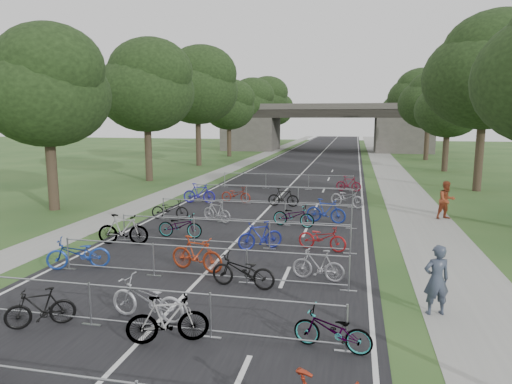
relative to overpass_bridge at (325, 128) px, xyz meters
The scene contains 47 objects.
road 15.41m from the overpass_bridge, 90.00° to the right, with size 11.00×140.00×0.01m, color black.
sidewalk_right 17.36m from the overpass_bridge, 61.93° to the right, with size 3.00×140.00×0.01m, color gray.
sidewalk_left 17.14m from the overpass_bridge, 116.57° to the right, with size 2.00×140.00×0.01m, color gray.
lane_markings 15.41m from the overpass_bridge, 90.00° to the right, with size 0.12×140.00×0.00m, color silver.
overpass_bridge is the anchor object (origin of this frame).
tree_left_0 50.47m from the overpass_bridge, 103.07° to the right, with size 6.72×6.72×10.25m.
tree_left_1 38.97m from the overpass_bridge, 107.08° to the right, with size 7.56×7.56×11.53m.
tree_right_1 39.56m from the overpass_bridge, 70.53° to the right, with size 8.18×8.18×12.47m.
tree_left_2 27.92m from the overpass_bridge, 114.44° to the right, with size 8.40×8.40×12.81m.
tree_right_2 28.39m from the overpass_bridge, 62.40° to the right, with size 6.16×6.16×9.39m.
tree_left_3 17.59m from the overpass_bridge, 131.07° to the right, with size 6.72×6.72×10.25m.
tree_right_3 18.82m from the overpass_bridge, 44.93° to the right, with size 7.17×7.17×10.93m.
tree_left_4 12.05m from the overpass_bridge, behind, with size 7.56×7.56×11.53m.
tree_right_4 13.86m from the overpass_bridge, ahead, with size 8.18×8.18×12.47m.
tree_left_5 16.44m from the overpass_bridge, 136.20° to the left, with size 8.40×8.40×12.81m.
tree_right_5 17.23m from the overpass_bridge, 39.82° to the left, with size 6.16×6.16×9.39m.
tree_left_6 25.77m from the overpass_bridge, 116.43° to the left, with size 6.72×6.72×10.25m.
tree_right_6 26.62m from the overpass_bridge, 60.25° to the left, with size 7.17×7.17×10.93m.
barrier_row_1 61.47m from the overpass_bridge, 90.00° to the right, with size 9.70×0.08×1.10m.
barrier_row_2 57.88m from the overpass_bridge, 90.00° to the right, with size 9.70×0.08×1.10m.
barrier_row_3 54.08m from the overpass_bridge, 90.00° to the right, with size 9.70×0.08×1.10m.
barrier_row_4 50.09m from the overpass_bridge, 90.00° to the right, with size 9.70×0.08×1.10m.
barrier_row_5 45.10m from the overpass_bridge, 90.00° to the right, with size 9.70×0.08×1.10m.
barrier_row_6 39.11m from the overpass_bridge, 90.00° to the right, with size 9.70×0.08×1.10m.
bike_4 61.87m from the overpass_bridge, 92.48° to the right, with size 0.46×1.61×0.97m, color black.
bike_5 60.90m from the overpass_bridge, 90.29° to the right, with size 0.72×2.07×1.09m, color #B1B2B9.
bike_6 61.90m from the overpass_bridge, 89.38° to the right, with size 0.52×1.85×1.11m, color gray.
bike_7 61.61m from the overpass_bridge, 85.99° to the right, with size 0.61×1.75×0.92m, color gray.
bike_8 57.93m from the overpass_bridge, 94.26° to the right, with size 0.71×2.04×1.07m, color #1C3D9A.
bike_9 57.12m from the overpass_bridge, 90.35° to the right, with size 0.55×1.95×1.17m, color #9B3216.
bike_10 58.29m from the overpass_bridge, 88.52° to the right, with size 0.69×1.98×1.04m, color black.
bike_11 57.29m from the overpass_bridge, 86.34° to the right, with size 0.47×1.67×1.00m, color gray.
bike_12 54.88m from the overpass_bridge, 94.50° to the right, with size 0.58×2.05×1.23m, color gray.
bike_13 53.27m from the overpass_bridge, 92.67° to the right, with size 0.67×1.93×1.01m, color gray.
bike_14 54.23m from the overpass_bridge, 88.74° to the right, with size 0.51×1.81×1.09m, color navy.
bike_15 53.97m from the overpass_bridge, 86.24° to the right, with size 0.66×1.90×1.00m, color maroon.
bike_16 50.17m from the overpass_bridge, 94.93° to the right, with size 0.67×1.91×1.00m, color black.
bike_17 50.17m from the overpass_bridge, 92.07° to the right, with size 0.49×1.72×1.04m, color gray.
bike_18 50.32m from the overpass_bridge, 87.76° to the right, with size 0.70×2.01×1.06m, color gray.
bike_19 49.28m from the overpass_bridge, 86.06° to the right, with size 0.55×1.94×1.17m, color navy.
bike_20 45.77m from the overpass_bridge, 95.40° to the right, with size 0.55×1.96×1.18m, color #201B96.
bike_21 45.00m from the overpass_bridge, 92.83° to the right, with size 0.65×1.86×0.98m, color maroon.
bike_22 45.56m from the overpass_bridge, 89.07° to the right, with size 0.50×1.78×1.07m, color black.
bike_23 45.15m from the overpass_bridge, 84.52° to the right, with size 0.73×2.10×1.11m, color #A5A5AC.
bike_27 39.47m from the overpass_bridge, 83.73° to the right, with size 0.49×1.74×1.05m, color maroon.
pedestrian_a 59.39m from the overpass_bridge, 83.42° to the right, with size 0.67×0.44×1.85m, color #333B4D.
pedestrian_b 47.90m from the overpass_bridge, 78.91° to the right, with size 0.93×0.72×1.91m, color brown.
Camera 1 is at (4.64, -5.81, 5.04)m, focal length 32.00 mm.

